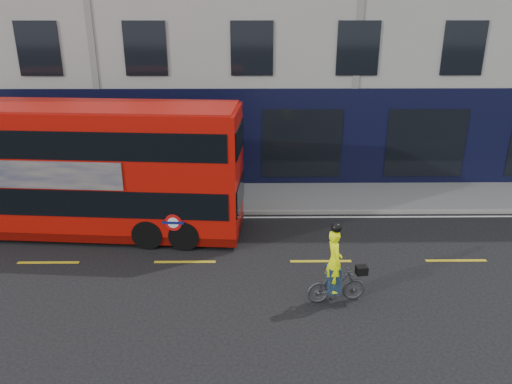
{
  "coord_description": "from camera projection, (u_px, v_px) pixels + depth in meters",
  "views": [
    {
      "loc": [
        5.96,
        -11.45,
        7.16
      ],
      "look_at": [
        6.1,
        2.05,
        1.98
      ],
      "focal_mm": 35.0,
      "sensor_mm": 36.0,
      "label": 1
    }
  ],
  "objects": [
    {
      "name": "pavement",
      "position": [
        97.0,
        198.0,
        19.24
      ],
      "size": [
        60.0,
        3.0,
        0.12
      ],
      "primitive_type": "cube",
      "color": "slate",
      "rests_on": "ground"
    },
    {
      "name": "cyclist",
      "position": [
        336.0,
        275.0,
        12.46
      ],
      "size": [
        1.56,
        0.66,
        2.2
      ],
      "rotation": [
        0.0,
        0.0,
        0.15
      ],
      "color": "#414346",
      "rests_on": "ground"
    },
    {
      "name": "road_edge_line",
      "position": [
        83.0,
        218.0,
        17.58
      ],
      "size": [
        58.0,
        0.1,
        0.01
      ],
      "primitive_type": "cube",
      "color": "silver",
      "rests_on": "ground"
    },
    {
      "name": "lane_dashes",
      "position": [
        48.0,
        263.0,
        14.6
      ],
      "size": [
        58.0,
        0.12,
        0.01
      ],
      "primitive_type": null,
      "color": "gold",
      "rests_on": "ground"
    },
    {
      "name": "bus",
      "position": [
        78.0,
        169.0,
        15.86
      ],
      "size": [
        10.63,
        3.2,
        4.22
      ],
      "rotation": [
        0.0,
        0.0,
        -0.08
      ],
      "color": "#B90F07",
      "rests_on": "ground"
    },
    {
      "name": "kerb",
      "position": [
        85.0,
        213.0,
        17.84
      ],
      "size": [
        60.0,
        0.12,
        0.13
      ],
      "primitive_type": "cube",
      "color": "gray",
      "rests_on": "ground"
    },
    {
      "name": "ground",
      "position": [
        27.0,
        290.0,
        13.2
      ],
      "size": [
        120.0,
        120.0,
        0.0
      ],
      "primitive_type": "plane",
      "color": "black",
      "rests_on": "ground"
    }
  ]
}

